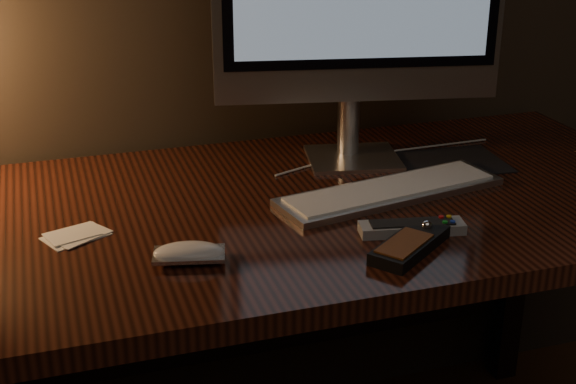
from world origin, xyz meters
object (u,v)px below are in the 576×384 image
object	(u,v)px
mouse	(189,255)
tv_remote	(412,227)
keyboard	(390,191)
media_remote	(410,244)
desk	(271,249)

from	to	relation	value
mouse	tv_remote	xyz separation A→B (m)	(0.38, -0.01, -0.00)
mouse	keyboard	bearing A→B (deg)	34.04
media_remote	tv_remote	bearing A→B (deg)	24.53
mouse	media_remote	distance (m)	0.36
mouse	desk	bearing A→B (deg)	63.70
media_remote	tv_remote	xyz separation A→B (m)	(0.03, 0.06, -0.00)
media_remote	tv_remote	world-z (taller)	media_remote
desk	keyboard	size ratio (longest dim) A/B	3.54
keyboard	mouse	distance (m)	0.45
keyboard	tv_remote	distance (m)	0.17
desk	keyboard	world-z (taller)	keyboard
mouse	media_remote	world-z (taller)	media_remote
mouse	tv_remote	bearing A→B (deg)	11.94
desk	media_remote	bearing A→B (deg)	-66.49
keyboard	media_remote	world-z (taller)	media_remote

